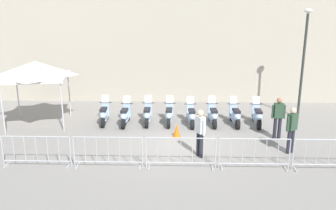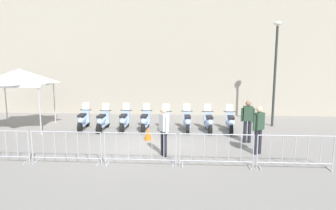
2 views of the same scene
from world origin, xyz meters
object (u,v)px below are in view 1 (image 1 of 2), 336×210
at_px(motorcycle_1, 125,115).
at_px(barrier_segment_2, 181,153).
at_px(traffic_cone, 177,130).
at_px(motorcycle_7, 257,116).
at_px(motorcycle_2, 147,115).
at_px(motorcycle_5, 213,115).
at_px(street_lamp, 304,53).
at_px(officer_near_row_end, 200,130).
at_px(barrier_segment_1, 108,152).
at_px(barrier_segment_3, 254,154).
at_px(barrier_segment_4, 329,155).
at_px(officer_by_barriers, 292,128).
at_px(barrier_segment_0, 36,151).
at_px(canopy_tent, 36,70).
at_px(officer_mid_plaza, 278,116).
at_px(motorcycle_4, 191,116).
at_px(motorcycle_3, 169,115).
at_px(motorcycle_6, 235,116).
at_px(motorcycle_0, 104,114).

height_order(motorcycle_1, barrier_segment_2, motorcycle_1).
bearing_deg(traffic_cone, motorcycle_7, 12.71).
bearing_deg(motorcycle_2, motorcycle_5, -10.90).
distance_m(street_lamp, officer_near_row_end, 7.47).
height_order(barrier_segment_1, barrier_segment_3, same).
xyz_separation_m(motorcycle_2, barrier_segment_4, (5.40, -5.62, 0.07)).
relative_size(motorcycle_2, barrier_segment_2, 0.75).
xyz_separation_m(barrier_segment_1, street_lamp, (9.14, 4.38, 2.63)).
bearing_deg(officer_by_barriers, motorcycle_1, 144.73).
xyz_separation_m(barrier_segment_0, canopy_tent, (-0.81, 4.68, 1.99)).
bearing_deg(traffic_cone, motorcycle_5, 33.42).
xyz_separation_m(motorcycle_2, officer_by_barriers, (4.85, -4.12, 0.53)).
relative_size(motorcycle_7, officer_mid_plaza, 0.99).
height_order(motorcycle_4, traffic_cone, motorcycle_4).
height_order(barrier_segment_4, street_lamp, street_lamp).
bearing_deg(motorcycle_4, motorcycle_3, 162.65).
xyz_separation_m(motorcycle_2, motorcycle_6, (3.93, -0.76, 0.00)).
xyz_separation_m(motorcycle_5, motorcycle_6, (0.98, -0.20, 0.00)).
bearing_deg(motorcycle_1, barrier_segment_1, -99.02).
distance_m(motorcycle_0, motorcycle_5, 5.00).
height_order(motorcycle_3, barrier_segment_2, motorcycle_3).
height_order(motorcycle_2, officer_mid_plaza, officer_mid_plaza).
distance_m(barrier_segment_0, barrier_segment_3, 7.22).
relative_size(motorcycle_4, canopy_tent, 0.59).
relative_size(motorcycle_3, barrier_segment_4, 0.75).
height_order(motorcycle_7, officer_near_row_end, officer_near_row_end).
bearing_deg(motorcycle_0, barrier_segment_3, -47.98).
bearing_deg(barrier_segment_3, motorcycle_6, 78.50).
xyz_separation_m(motorcycle_3, officer_near_row_end, (0.52, -3.75, 0.53)).
bearing_deg(officer_near_row_end, motorcycle_2, 110.92).
bearing_deg(motorcycle_1, street_lamp, 0.09).
xyz_separation_m(barrier_segment_2, traffic_cone, (0.39, 2.94, -0.25)).
distance_m(motorcycle_0, traffic_cone, 3.72).
height_order(barrier_segment_1, officer_mid_plaza, officer_mid_plaza).
bearing_deg(barrier_segment_1, officer_by_barriers, 1.88).
xyz_separation_m(barrier_segment_4, street_lamp, (2.04, 5.66, 2.63)).
distance_m(motorcycle_6, street_lamp, 4.50).
bearing_deg(canopy_tent, motorcycle_5, -9.74).
distance_m(barrier_segment_1, officer_near_row_end, 3.27).
height_order(motorcycle_6, barrier_segment_3, motorcycle_6).
bearing_deg(motorcycle_4, barrier_segment_2, -106.75).
relative_size(barrier_segment_3, officer_near_row_end, 1.32).
height_order(motorcycle_0, barrier_segment_0, motorcycle_0).
bearing_deg(officer_mid_plaza, motorcycle_2, 152.09).
height_order(motorcycle_7, traffic_cone, motorcycle_7).
xyz_separation_m(motorcycle_5, traffic_cone, (-1.90, -1.25, -0.18)).
xyz_separation_m(motorcycle_5, canopy_tent, (-7.83, 1.35, 2.06)).
bearing_deg(barrier_segment_0, motorcycle_6, 21.44).
xyz_separation_m(motorcycle_2, officer_near_row_end, (1.50, -3.94, 0.53)).
distance_m(barrier_segment_0, traffic_cone, 5.54).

